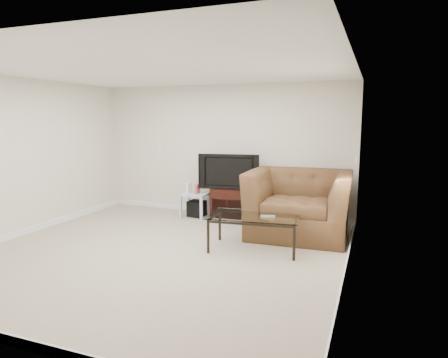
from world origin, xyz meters
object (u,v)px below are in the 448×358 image
at_px(tv_stand, 230,202).
at_px(recliner, 299,192).
at_px(television, 230,171).
at_px(subwoofer, 197,208).
at_px(coffee_table, 254,233).
at_px(side_table, 195,205).

xyz_separation_m(tv_stand, recliner, (1.44, -0.73, 0.42)).
bearing_deg(television, tv_stand, 86.47).
distance_m(subwoofer, coffee_table, 2.17).
bearing_deg(side_table, subwoofer, 36.73).
bearing_deg(recliner, tv_stand, 151.00).
bearing_deg(subwoofer, coffee_table, -43.01).
height_order(television, recliner, recliner).
relative_size(recliner, coffee_table, 1.26).
xyz_separation_m(tv_stand, television, (0.00, -0.03, 0.61)).
bearing_deg(tv_stand, coffee_table, -64.47).
distance_m(side_table, subwoofer, 0.07).
height_order(tv_stand, subwoofer, tv_stand).
height_order(television, side_table, television).
bearing_deg(side_table, coffee_table, -42.13).
distance_m(side_table, recliner, 2.18).
height_order(side_table, coffee_table, coffee_table).
xyz_separation_m(television, coffee_table, (0.98, -1.66, -0.64)).
bearing_deg(television, subwoofer, -171.47).
bearing_deg(recliner, coffee_table, -117.64).
bearing_deg(coffee_table, tv_stand, 120.21).
relative_size(side_table, recliner, 0.30).
relative_size(television, recliner, 0.67).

